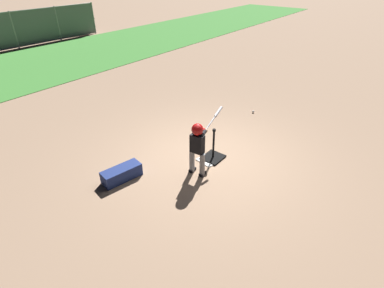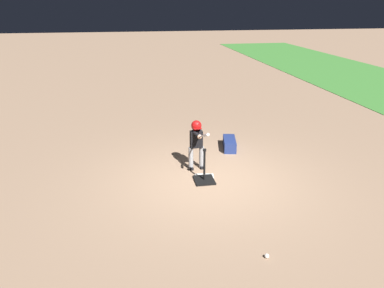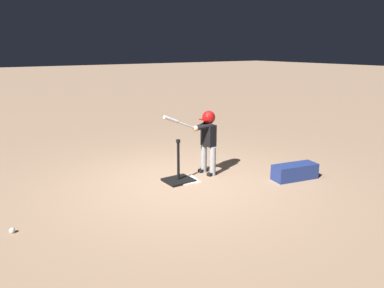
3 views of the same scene
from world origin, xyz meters
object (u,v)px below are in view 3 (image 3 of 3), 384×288
batter_child (207,134)px  equipment_bag (295,172)px  batting_tee (178,176)px  baseball (12,230)px

batter_child → equipment_bag: bearing=135.6°
batter_child → equipment_bag: 1.75m
batting_tee → equipment_bag: size_ratio=0.93×
baseball → equipment_bag: bearing=171.8°
batter_child → baseball: 3.61m
batter_child → batting_tee: bearing=4.3°
batting_tee → batter_child: bearing=-175.7°
batter_child → baseball: (3.50, 0.47, -0.74)m
batting_tee → batter_child: batter_child is taller
equipment_bag → baseball: bearing=3.2°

